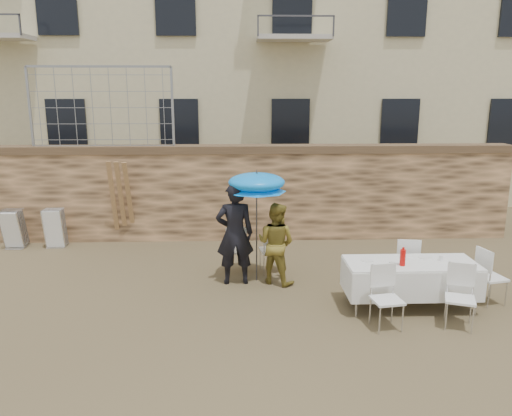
{
  "coord_description": "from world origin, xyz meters",
  "views": [
    {
      "loc": [
        0.09,
        -6.6,
        3.48
      ],
      "look_at": [
        0.4,
        2.2,
        1.4
      ],
      "focal_mm": 35.0,
      "sensor_mm": 36.0,
      "label": 1
    }
  ],
  "objects_px": {
    "man_suit": "(235,234)",
    "woman_dress": "(276,243)",
    "couple_chair_left": "(235,249)",
    "couple_chair_right": "(271,248)",
    "soda_bottle": "(403,258)",
    "table_chair_front_right": "(460,297)",
    "chair_stack_right": "(57,226)",
    "table_chair_front_left": "(387,298)",
    "banquet_table": "(411,265)",
    "table_chair_side": "(491,276)",
    "table_chair_back": "(406,263)",
    "chair_stack_left": "(17,227)",
    "umbrella": "(257,186)"
  },
  "relations": [
    {
      "from": "man_suit",
      "to": "woman_dress",
      "type": "xyz_separation_m",
      "value": [
        0.75,
        0.0,
        -0.19
      ]
    },
    {
      "from": "couple_chair_left",
      "to": "couple_chair_right",
      "type": "relative_size",
      "value": 1.0
    },
    {
      "from": "soda_bottle",
      "to": "table_chair_front_right",
      "type": "relative_size",
      "value": 0.27
    },
    {
      "from": "man_suit",
      "to": "table_chair_front_right",
      "type": "relative_size",
      "value": 1.97
    },
    {
      "from": "couple_chair_right",
      "to": "soda_bottle",
      "type": "relative_size",
      "value": 3.69
    },
    {
      "from": "chair_stack_right",
      "to": "table_chair_front_left",
      "type": "bearing_deg",
      "value": -34.3
    },
    {
      "from": "couple_chair_left",
      "to": "table_chair_front_right",
      "type": "relative_size",
      "value": 1.0
    },
    {
      "from": "woman_dress",
      "to": "banquet_table",
      "type": "distance_m",
      "value": 2.41
    },
    {
      "from": "table_chair_front_right",
      "to": "table_chair_side",
      "type": "distance_m",
      "value": 1.24
    },
    {
      "from": "chair_stack_right",
      "to": "table_chair_back",
      "type": "bearing_deg",
      "value": -21.24
    },
    {
      "from": "table_chair_side",
      "to": "chair_stack_left",
      "type": "relative_size",
      "value": 1.04
    },
    {
      "from": "couple_chair_left",
      "to": "soda_bottle",
      "type": "bearing_deg",
      "value": 137.45
    },
    {
      "from": "couple_chair_left",
      "to": "chair_stack_right",
      "type": "relative_size",
      "value": 1.04
    },
    {
      "from": "woman_dress",
      "to": "table_chair_side",
      "type": "xyz_separation_m",
      "value": [
        3.51,
        -1.06,
        -0.28
      ]
    },
    {
      "from": "man_suit",
      "to": "table_chair_front_right",
      "type": "height_order",
      "value": "man_suit"
    },
    {
      "from": "couple_chair_left",
      "to": "table_chair_side",
      "type": "height_order",
      "value": "same"
    },
    {
      "from": "couple_chair_right",
      "to": "table_chair_back",
      "type": "xyz_separation_m",
      "value": [
        2.36,
        -0.91,
        0.0
      ]
    },
    {
      "from": "umbrella",
      "to": "woman_dress",
      "type": "bearing_deg",
      "value": -15.95
    },
    {
      "from": "umbrella",
      "to": "banquet_table",
      "type": "bearing_deg",
      "value": -27.05
    },
    {
      "from": "couple_chair_left",
      "to": "table_chair_side",
      "type": "bearing_deg",
      "value": 151.69
    },
    {
      "from": "soda_bottle",
      "to": "table_chair_front_right",
      "type": "xyz_separation_m",
      "value": [
        0.7,
        -0.6,
        -0.43
      ]
    },
    {
      "from": "woman_dress",
      "to": "couple_chair_right",
      "type": "bearing_deg",
      "value": -53.15
    },
    {
      "from": "umbrella",
      "to": "table_chair_front_right",
      "type": "xyz_separation_m",
      "value": [
        2.96,
        -2.01,
        -1.33
      ]
    },
    {
      "from": "table_chair_front_right",
      "to": "soda_bottle",
      "type": "bearing_deg",
      "value": 159.75
    },
    {
      "from": "table_chair_front_right",
      "to": "chair_stack_right",
      "type": "distance_m",
      "value": 8.61
    },
    {
      "from": "man_suit",
      "to": "chair_stack_left",
      "type": "distance_m",
      "value": 5.56
    },
    {
      "from": "man_suit",
      "to": "table_chair_front_left",
      "type": "relative_size",
      "value": 1.97
    },
    {
      "from": "banquet_table",
      "to": "soda_bottle",
      "type": "bearing_deg",
      "value": -143.13
    },
    {
      "from": "soda_bottle",
      "to": "chair_stack_right",
      "type": "height_order",
      "value": "soda_bottle"
    },
    {
      "from": "man_suit",
      "to": "banquet_table",
      "type": "bearing_deg",
      "value": 152.81
    },
    {
      "from": "umbrella",
      "to": "soda_bottle",
      "type": "distance_m",
      "value": 2.81
    },
    {
      "from": "couple_chair_left",
      "to": "table_chair_front_left",
      "type": "distance_m",
      "value": 3.34
    },
    {
      "from": "table_chair_front_right",
      "to": "woman_dress",
      "type": "bearing_deg",
      "value": 164.22
    },
    {
      "from": "woman_dress",
      "to": "table_chair_back",
      "type": "height_order",
      "value": "woman_dress"
    },
    {
      "from": "woman_dress",
      "to": "table_chair_front_right",
      "type": "distance_m",
      "value": 3.25
    },
    {
      "from": "man_suit",
      "to": "banquet_table",
      "type": "xyz_separation_m",
      "value": [
        2.86,
        -1.16,
        -0.21
      ]
    },
    {
      "from": "umbrella",
      "to": "soda_bottle",
      "type": "xyz_separation_m",
      "value": [
        2.26,
        -1.41,
        -0.91
      ]
    },
    {
      "from": "chair_stack_right",
      "to": "couple_chair_left",
      "type": "bearing_deg",
      "value": -24.61
    },
    {
      "from": "woman_dress",
      "to": "umbrella",
      "type": "relative_size",
      "value": 0.79
    },
    {
      "from": "banquet_table",
      "to": "chair_stack_right",
      "type": "distance_m",
      "value": 7.81
    },
    {
      "from": "woman_dress",
      "to": "table_chair_front_right",
      "type": "xyz_separation_m",
      "value": [
        2.61,
        -1.91,
        -0.28
      ]
    },
    {
      "from": "umbrella",
      "to": "soda_bottle",
      "type": "relative_size",
      "value": 7.41
    },
    {
      "from": "couple_chair_right",
      "to": "table_chair_front_left",
      "type": "bearing_deg",
      "value": 112.56
    },
    {
      "from": "banquet_table",
      "to": "soda_bottle",
      "type": "height_order",
      "value": "soda_bottle"
    },
    {
      "from": "banquet_table",
      "to": "table_chair_front_right",
      "type": "height_order",
      "value": "table_chair_front_right"
    },
    {
      "from": "man_suit",
      "to": "couple_chair_right",
      "type": "distance_m",
      "value": 1.0
    },
    {
      "from": "table_chair_front_right",
      "to": "table_chair_side",
      "type": "xyz_separation_m",
      "value": [
        0.9,
        0.85,
        0.0
      ]
    },
    {
      "from": "chair_stack_right",
      "to": "man_suit",
      "type": "bearing_deg",
      "value": -30.67
    },
    {
      "from": "soda_bottle",
      "to": "chair_stack_left",
      "type": "height_order",
      "value": "soda_bottle"
    },
    {
      "from": "man_suit",
      "to": "umbrella",
      "type": "distance_m",
      "value": 0.96
    }
  ]
}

